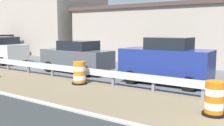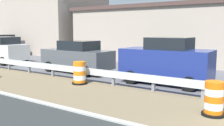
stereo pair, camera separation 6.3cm
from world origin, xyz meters
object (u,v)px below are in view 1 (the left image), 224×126
(utility_pole_mid, at_px, (17,14))
(utility_pole_near, at_px, (196,1))
(car_mid_far_lane, at_px, (2,45))
(car_distant_b, at_px, (77,57))
(traffic_barrel_close, at_px, (79,74))
(car_lead_near_lane, at_px, (2,50))
(traffic_barrel_nearest, at_px, (214,100))
(car_lead_far_lane, at_px, (166,61))

(utility_pole_mid, bearing_deg, utility_pole_near, -86.50)
(car_mid_far_lane, xyz_separation_m, car_distant_b, (-3.36, -13.13, -0.08))
(traffic_barrel_close, height_order, car_distant_b, car_distant_b)
(car_lead_near_lane, height_order, car_distant_b, car_lead_near_lane)
(traffic_barrel_nearest, xyz_separation_m, traffic_barrel_close, (1.09, 6.42, 0.01))
(car_lead_far_lane, xyz_separation_m, utility_pole_near, (7.27, 0.88, 3.49))
(traffic_barrel_nearest, height_order, traffic_barrel_close, traffic_barrel_close)
(traffic_barrel_nearest, xyz_separation_m, car_distant_b, (3.55, 8.81, 0.50))
(traffic_barrel_close, height_order, car_lead_near_lane, car_lead_near_lane)
(car_lead_far_lane, bearing_deg, utility_pole_near, -84.66)
(car_mid_far_lane, bearing_deg, utility_pole_mid, 111.27)
(car_mid_far_lane, bearing_deg, utility_pole_near, 13.31)
(car_mid_far_lane, bearing_deg, car_lead_near_lane, -30.48)
(traffic_barrel_nearest, height_order, utility_pole_mid, utility_pole_mid)
(traffic_barrel_nearest, height_order, utility_pole_near, utility_pole_near)
(car_distant_b, height_order, utility_pole_near, utility_pole_near)
(traffic_barrel_nearest, bearing_deg, car_lead_near_lane, 77.84)
(utility_pole_near, bearing_deg, traffic_barrel_nearest, -160.09)
(traffic_barrel_nearest, relative_size, car_mid_far_lane, 0.22)
(car_lead_far_lane, relative_size, utility_pole_mid, 0.52)
(car_lead_far_lane, xyz_separation_m, car_distant_b, (0.12, 5.81, -0.14))
(traffic_barrel_nearest, bearing_deg, car_mid_far_lane, 72.51)
(utility_pole_near, bearing_deg, car_lead_far_lane, -173.11)
(car_mid_far_lane, bearing_deg, traffic_barrel_nearest, -16.05)
(traffic_barrel_close, xyz_separation_m, utility_pole_mid, (8.45, 16.47, 3.78))
(traffic_barrel_nearest, xyz_separation_m, car_lead_far_lane, (3.44, 3.00, 0.64))
(car_lead_near_lane, height_order, utility_pole_mid, utility_pole_mid)
(traffic_barrel_close, height_order, car_mid_far_lane, car_mid_far_lane)
(utility_pole_near, bearing_deg, car_mid_far_lane, 101.87)
(traffic_barrel_close, relative_size, car_mid_far_lane, 0.23)
(traffic_barrel_nearest, bearing_deg, car_distant_b, 68.05)
(car_distant_b, distance_m, utility_pole_near, 9.42)
(car_mid_far_lane, relative_size, utility_pole_mid, 0.58)
(car_lead_near_lane, distance_m, utility_pole_near, 15.00)
(traffic_barrel_nearest, distance_m, utility_pole_mid, 25.09)
(car_distant_b, relative_size, utility_pole_mid, 0.57)
(car_lead_near_lane, distance_m, car_distant_b, 7.76)
(traffic_barrel_close, distance_m, car_mid_far_lane, 16.59)
(traffic_barrel_nearest, height_order, car_lead_far_lane, car_lead_far_lane)
(utility_pole_near, distance_m, utility_pole_mid, 19.05)
(traffic_barrel_close, bearing_deg, car_lead_far_lane, -55.59)
(car_lead_near_lane, bearing_deg, traffic_barrel_nearest, 168.83)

